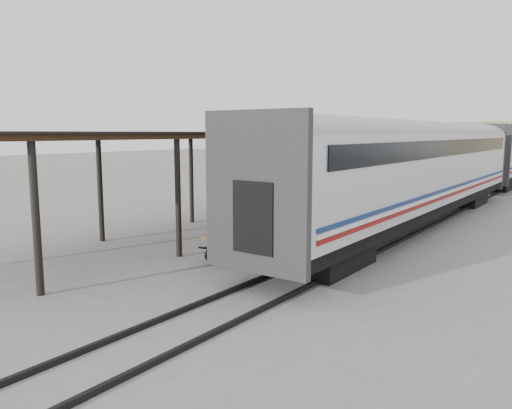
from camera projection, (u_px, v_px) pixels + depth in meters
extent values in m
plane|color=slate|center=(247.00, 250.00, 17.58)|extent=(160.00, 160.00, 0.00)
cube|color=silver|center=(415.00, 168.00, 21.76)|extent=(3.00, 24.00, 2.90)
cube|color=#28282B|center=(256.00, 195.00, 12.22)|extent=(3.04, 0.22, 3.50)
cube|color=black|center=(383.00, 146.00, 22.52)|extent=(0.04, 22.08, 0.65)
cube|color=black|center=(414.00, 206.00, 22.01)|extent=(2.55, 23.04, 0.50)
cube|color=#28282B|center=(485.00, 156.00, 33.07)|extent=(3.04, 0.22, 3.50)
cube|color=black|center=(497.00, 140.00, 43.37)|extent=(0.04, 22.08, 0.65)
cube|color=black|center=(287.00, 195.00, 15.74)|extent=(0.50, 1.70, 2.00)
imported|color=white|center=(287.00, 200.00, 15.76)|extent=(0.72, 0.89, 1.72)
cube|color=olive|center=(273.00, 218.00, 15.96)|extent=(0.57, 0.25, 0.42)
cube|color=#422B19|center=(399.00, 134.00, 38.22)|extent=(4.60, 64.00, 0.18)
cube|color=black|center=(399.00, 133.00, 38.21)|extent=(4.90, 64.30, 0.06)
cylinder|color=black|center=(373.00, 159.00, 39.70)|extent=(0.20, 0.20, 4.00)
cylinder|color=black|center=(468.00, 149.00, 64.56)|extent=(0.20, 0.20, 4.00)
cylinder|color=black|center=(36.00, 218.00, 12.46)|extent=(0.20, 0.20, 4.00)
cylinder|color=black|center=(425.00, 161.00, 37.32)|extent=(0.20, 0.20, 4.00)
cylinder|color=black|center=(503.00, 150.00, 62.18)|extent=(0.20, 0.20, 4.00)
cube|color=black|center=(504.00, 180.00, 43.39)|extent=(0.10, 150.00, 0.12)
cube|color=tan|center=(479.00, 139.00, 88.70)|extent=(12.00, 8.00, 6.00)
cube|color=brown|center=(242.00, 235.00, 16.34)|extent=(1.64, 2.58, 0.12)
cube|color=black|center=(242.00, 245.00, 16.39)|extent=(1.53, 2.46, 0.06)
cylinder|color=black|center=(210.00, 255.00, 16.12)|extent=(0.15, 0.41, 0.40)
cylinder|color=black|center=(230.00, 260.00, 15.41)|extent=(0.15, 0.41, 0.40)
cylinder|color=black|center=(252.00, 246.00, 17.43)|extent=(0.15, 0.41, 0.40)
cylinder|color=black|center=(273.00, 250.00, 16.72)|extent=(0.15, 0.41, 0.40)
cube|color=#3B3A3D|center=(249.00, 226.00, 16.91)|extent=(0.69, 0.54, 0.21)
cube|color=olive|center=(262.00, 228.00, 16.57)|extent=(0.70, 0.55, 0.22)
cube|color=black|center=(236.00, 228.00, 16.55)|extent=(0.61, 0.47, 0.22)
cube|color=#484B2D|center=(248.00, 231.00, 16.23)|extent=(0.48, 0.37, 0.16)
cube|color=#523820|center=(250.00, 220.00, 16.78)|extent=(0.68, 0.54, 0.22)
cube|color=olive|center=(237.00, 221.00, 16.56)|extent=(0.54, 0.41, 0.20)
cube|color=maroon|center=(362.00, 190.00, 31.24)|extent=(1.38, 1.77, 0.93)
cube|color=maroon|center=(363.00, 179.00, 31.54)|extent=(1.03, 0.87, 0.36)
cylinder|color=black|center=(354.00, 197.00, 30.87)|extent=(0.24, 0.39, 0.37)
cylinder|color=black|center=(368.00, 197.00, 30.64)|extent=(0.24, 0.39, 0.37)
cylinder|color=black|center=(356.00, 195.00, 31.95)|extent=(0.24, 0.39, 0.37)
cylinder|color=black|center=(369.00, 195.00, 31.71)|extent=(0.24, 0.39, 0.37)
imported|color=navy|center=(235.00, 211.00, 15.54)|extent=(0.46, 0.65, 1.69)
imported|color=black|center=(368.00, 183.00, 32.53)|extent=(1.10, 0.80, 1.73)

